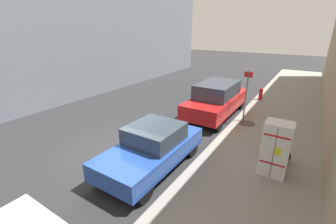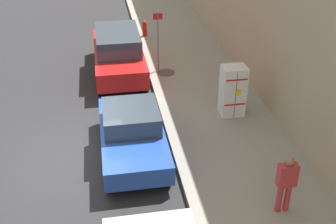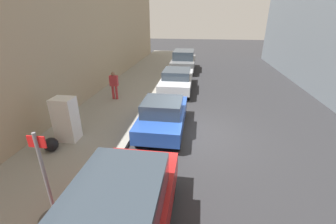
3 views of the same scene
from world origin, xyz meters
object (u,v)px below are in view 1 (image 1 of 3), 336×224
parked_suv_red (217,99)px  parked_hatchback_blue (152,147)px  fire_hydrant (261,93)px  street_sign_post (246,93)px  discarded_refrigerator (275,149)px  trash_bag (283,155)px

parked_suv_red → parked_hatchback_blue: size_ratio=1.23×
fire_hydrant → parked_hatchback_blue: size_ratio=0.19×
street_sign_post → fire_hydrant: (0.06, -4.04, -0.98)m
discarded_refrigerator → parked_hatchback_blue: bearing=23.7°
parked_suv_red → discarded_refrigerator: bearing=129.8°
discarded_refrigerator → trash_bag: 1.03m
discarded_refrigerator → parked_suv_red: size_ratio=0.35×
fire_hydrant → parked_suv_red: (1.47, 3.67, 0.36)m
street_sign_post → parked_suv_red: 1.68m
street_sign_post → fire_hydrant: bearing=-89.2°
discarded_refrigerator → parked_hatchback_blue: size_ratio=0.43×
discarded_refrigerator → trash_bag: size_ratio=3.38×
trash_bag → parked_suv_red: 4.85m
street_sign_post → trash_bag: size_ratio=4.91×
street_sign_post → parked_suv_red: street_sign_post is taller
discarded_refrigerator → parked_suv_red: 5.30m
discarded_refrigerator → fire_hydrant: size_ratio=2.23×
discarded_refrigerator → street_sign_post: 4.18m
street_sign_post → parked_suv_red: (1.52, -0.37, -0.62)m
street_sign_post → fire_hydrant: 4.16m
discarded_refrigerator → parked_hatchback_blue: (3.39, 1.49, -0.27)m
fire_hydrant → trash_bag: (-2.11, 6.91, -0.14)m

